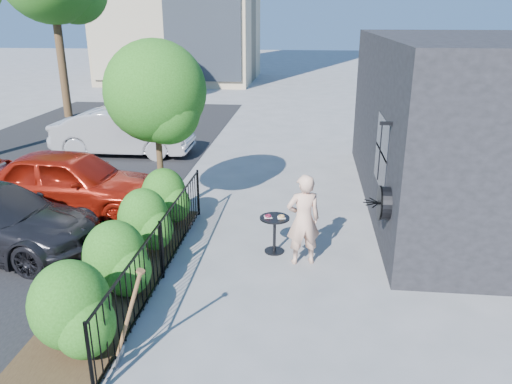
# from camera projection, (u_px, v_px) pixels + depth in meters

# --- Properties ---
(ground) EXTENTS (120.00, 120.00, 0.00)m
(ground) POSITION_uv_depth(u_px,v_px,m) (246.00, 282.00, 8.80)
(ground) COLOR gray
(ground) RESTS_ON ground
(shop_building) EXTENTS (6.22, 9.00, 4.00)m
(shop_building) POSITION_uv_depth(u_px,v_px,m) (500.00, 124.00, 11.78)
(shop_building) COLOR black
(shop_building) RESTS_ON ground
(fence) EXTENTS (0.05, 6.05, 1.10)m
(fence) POSITION_uv_depth(u_px,v_px,m) (161.00, 249.00, 8.76)
(fence) COLOR black
(fence) RESTS_ON ground
(planting_bed) EXTENTS (1.30, 6.00, 0.08)m
(planting_bed) POSITION_uv_depth(u_px,v_px,m) (125.00, 273.00, 9.01)
(planting_bed) COLOR #382616
(planting_bed) RESTS_ON ground
(shrubs) EXTENTS (1.10, 5.60, 1.24)m
(shrubs) POSITION_uv_depth(u_px,v_px,m) (130.00, 238.00, 8.87)
(shrubs) COLOR #205413
(shrubs) RESTS_ON ground
(patio_tree) EXTENTS (2.20, 2.20, 3.94)m
(patio_tree) POSITION_uv_depth(u_px,v_px,m) (158.00, 98.00, 10.67)
(patio_tree) COLOR #3F2B19
(patio_tree) RESTS_ON ground
(cafe_table) EXTENTS (0.59, 0.59, 0.79)m
(cafe_table) POSITION_uv_depth(u_px,v_px,m) (275.00, 228.00, 9.75)
(cafe_table) COLOR black
(cafe_table) RESTS_ON ground
(woman) EXTENTS (0.73, 0.57, 1.76)m
(woman) POSITION_uv_depth(u_px,v_px,m) (303.00, 220.00, 9.20)
(woman) COLOR #E8B296
(woman) RESTS_ON ground
(shovel) EXTENTS (0.52, 0.20, 1.51)m
(shovel) POSITION_uv_depth(u_px,v_px,m) (127.00, 324.00, 6.48)
(shovel) COLOR brown
(shovel) RESTS_ON ground
(car_red) EXTENTS (4.50, 1.99, 1.51)m
(car_red) POSITION_uv_depth(u_px,v_px,m) (71.00, 182.00, 11.68)
(car_red) COLOR #A11A0D
(car_red) RESTS_ON ground
(car_silver) EXTENTS (4.59, 1.64, 1.51)m
(car_silver) POSITION_uv_depth(u_px,v_px,m) (123.00, 132.00, 16.54)
(car_silver) COLOR #A2A2A7
(car_silver) RESTS_ON ground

